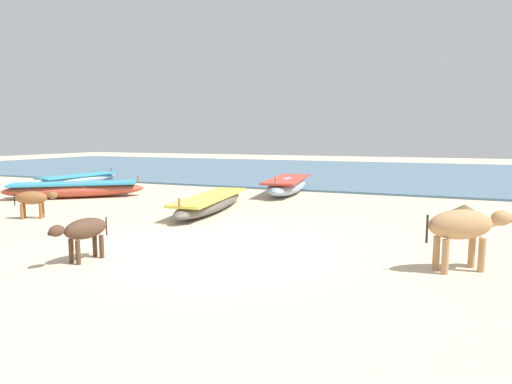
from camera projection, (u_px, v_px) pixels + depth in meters
The scene contains 10 objects.
ground at pixel (215, 248), 8.01m from camera, with size 80.00×80.00×0.00m, color beige.
sea_water at pixel (369, 172), 25.14m from camera, with size 60.00×20.00×0.08m, color slate.
fishing_boat_0 at pixel (75, 189), 14.69m from camera, with size 4.22×3.58×0.71m.
fishing_boat_3 at pixel (287, 185), 15.80m from camera, with size 1.75×4.50×0.76m.
fishing_boat_4 at pixel (211, 203), 11.95m from camera, with size 1.51×4.48×0.64m.
fishing_boat_5 at pixel (79, 179), 18.93m from camera, with size 1.02×4.32×0.61m.
cow_adult_tan at pixel (464, 227), 6.58m from camera, with size 1.33×1.02×0.95m.
calf_near_brown at pixel (33, 199), 10.88m from camera, with size 0.98×0.73×0.69m.
calf_far_dark at pixel (84, 231), 7.11m from camera, with size 0.43×1.09×0.71m.
debris_pile_0 at pixel (464, 213), 10.49m from camera, with size 1.47×1.47×0.42m, color brown.
Camera 1 is at (3.73, -6.91, 2.02)m, focal length 30.60 mm.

